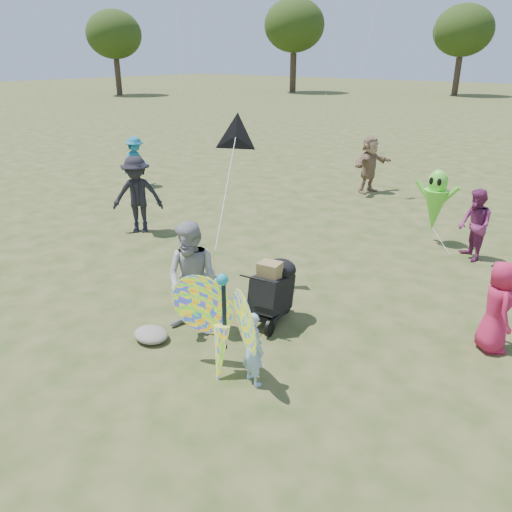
{
  "coord_description": "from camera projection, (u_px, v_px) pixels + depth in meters",
  "views": [
    {
      "loc": [
        4.47,
        -4.28,
        4.12
      ],
      "look_at": [
        -0.2,
        1.5,
        1.1
      ],
      "focal_mm": 35.0,
      "sensor_mm": 36.0,
      "label": 1
    }
  ],
  "objects": [
    {
      "name": "crowd_d",
      "position": [
        369.0,
        165.0,
        15.67
      ],
      "size": [
        0.86,
        1.72,
        1.77
      ],
      "primitive_type": "imported",
      "rotation": [
        0.0,
        0.0,
        1.36
      ],
      "color": "#94755B",
      "rests_on": "ground"
    },
    {
      "name": "delta_kite_rig",
      "position": [
        236.0,
        137.0,
        8.64
      ],
      "size": [
        1.54,
        2.05,
        1.74
      ],
      "color": "black",
      "rests_on": "ground"
    },
    {
      "name": "jogging_stroller",
      "position": [
        273.0,
        288.0,
        8.04
      ],
      "size": [
        0.61,
        1.1,
        1.09
      ],
      "rotation": [
        0.0,
        0.0,
        0.18
      ],
      "color": "black",
      "rests_on": "ground"
    },
    {
      "name": "butterfly_kite",
      "position": [
        222.0,
        326.0,
        6.68
      ],
      "size": [
        1.74,
        0.75,
        1.68
      ],
      "color": "#FF2928",
      "rests_on": "ground"
    },
    {
      "name": "crowd_e",
      "position": [
        475.0,
        225.0,
        10.51
      ],
      "size": [
        0.93,
        0.94,
        1.54
      ],
      "primitive_type": "imported",
      "rotation": [
        0.0,
        0.0,
        5.45
      ],
      "color": "#7C295F",
      "rests_on": "ground"
    },
    {
      "name": "crowd_i",
      "position": [
        136.0,
        162.0,
        16.46
      ],
      "size": [
        0.73,
        1.12,
        1.62
      ],
      "primitive_type": "imported",
      "rotation": [
        0.0,
        0.0,
        1.7
      ],
      "color": "teal",
      "rests_on": "ground"
    },
    {
      "name": "alien_kite",
      "position": [
        435.0,
        203.0,
        11.34
      ],
      "size": [
        1.12,
        0.69,
        1.74
      ],
      "color": "#64E636",
      "rests_on": "ground"
    },
    {
      "name": "grey_bag",
      "position": [
        151.0,
        334.0,
        7.71
      ],
      "size": [
        0.58,
        0.48,
        0.19
      ],
      "primitive_type": "ellipsoid",
      "color": "gray",
      "rests_on": "ground"
    },
    {
      "name": "crowd_b",
      "position": [
        137.0,
        195.0,
        12.1
      ],
      "size": [
        1.38,
        1.32,
        1.88
      ],
      "primitive_type": "imported",
      "rotation": [
        0.0,
        0.0,
        0.71
      ],
      "color": "black",
      "rests_on": "ground"
    },
    {
      "name": "ground",
      "position": [
        202.0,
        360.0,
        7.24
      ],
      "size": [
        160.0,
        160.0,
        0.0
      ],
      "primitive_type": "plane",
      "color": "#51592B",
      "rests_on": "ground"
    },
    {
      "name": "child_girl",
      "position": [
        253.0,
        348.0,
        6.55
      ],
      "size": [
        0.44,
        0.35,
        1.06
      ],
      "primitive_type": "imported",
      "rotation": [
        0.0,
        0.0,
        2.87
      ],
      "color": "#9FC4E2",
      "rests_on": "ground"
    },
    {
      "name": "adult_man",
      "position": [
        193.0,
        280.0,
        7.64
      ],
      "size": [
        1.03,
        0.89,
        1.82
      ],
      "primitive_type": "imported",
      "rotation": [
        0.0,
        0.0,
        0.26
      ],
      "color": "#9B9CA1",
      "rests_on": "ground"
    },
    {
      "name": "crowd_a",
      "position": [
        497.0,
        307.0,
        7.26
      ],
      "size": [
        0.75,
        0.82,
        1.41
      ],
      "primitive_type": "imported",
      "rotation": [
        0.0,
        0.0,
        2.16
      ],
      "color": "#B71D46",
      "rests_on": "ground"
    }
  ]
}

